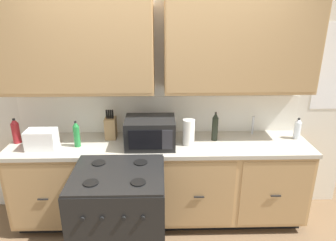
# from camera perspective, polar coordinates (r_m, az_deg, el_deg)

# --- Properties ---
(ground_plane) EXTENTS (8.00, 8.00, 0.00)m
(ground_plane) POSITION_cam_1_polar(r_m,az_deg,el_deg) (3.35, -1.35, -20.73)
(ground_plane) COLOR brown
(wall_unit) EXTENTS (4.18, 0.40, 2.57)m
(wall_unit) POSITION_cam_1_polar(r_m,az_deg,el_deg) (3.08, -1.58, 10.31)
(wall_unit) COLOR silver
(wall_unit) RESTS_ON ground_plane
(counter_run) EXTENTS (3.01, 0.64, 0.91)m
(counter_run) POSITION_cam_1_polar(r_m,az_deg,el_deg) (3.32, -1.38, -11.18)
(counter_run) COLOR black
(counter_run) RESTS_ON ground_plane
(stove_range) EXTENTS (0.76, 0.68, 0.95)m
(stove_range) POSITION_cam_1_polar(r_m,az_deg,el_deg) (2.82, -8.81, -17.82)
(stove_range) COLOR black
(stove_range) RESTS_ON ground_plane
(microwave) EXTENTS (0.48, 0.37, 0.28)m
(microwave) POSITION_cam_1_polar(r_m,az_deg,el_deg) (3.00, -3.32, -2.20)
(microwave) COLOR black
(microwave) RESTS_ON counter_run
(toaster) EXTENTS (0.28, 0.18, 0.19)m
(toaster) POSITION_cam_1_polar(r_m,az_deg,el_deg) (3.19, -22.38, -3.27)
(toaster) COLOR white
(toaster) RESTS_ON counter_run
(knife_block) EXTENTS (0.11, 0.14, 0.31)m
(knife_block) POSITION_cam_1_polar(r_m,az_deg,el_deg) (3.23, -10.57, -1.30)
(knife_block) COLOR #9C794E
(knife_block) RESTS_ON counter_run
(sink_faucet) EXTENTS (0.02, 0.02, 0.20)m
(sink_faucet) POSITION_cam_1_polar(r_m,az_deg,el_deg) (3.41, 15.42, -0.83)
(sink_faucet) COLOR #B2B5BA
(sink_faucet) RESTS_ON counter_run
(paper_towel_roll) EXTENTS (0.12, 0.12, 0.26)m
(paper_towel_roll) POSITION_cam_1_polar(r_m,az_deg,el_deg) (3.03, 3.83, -2.14)
(paper_towel_roll) COLOR white
(paper_towel_roll) RESTS_ON counter_run
(bottle_clear) EXTENTS (0.07, 0.07, 0.22)m
(bottle_clear) POSITION_cam_1_polar(r_m,az_deg,el_deg) (3.44, 22.86, -1.39)
(bottle_clear) COLOR silver
(bottle_clear) RESTS_ON counter_run
(bottle_green) EXTENTS (0.06, 0.06, 0.26)m
(bottle_green) POSITION_cam_1_polar(r_m,az_deg,el_deg) (3.11, -16.57, -2.44)
(bottle_green) COLOR #237A38
(bottle_green) RESTS_ON counter_run
(bottle_red) EXTENTS (0.08, 0.08, 0.26)m
(bottle_red) POSITION_cam_1_polar(r_m,az_deg,el_deg) (3.42, -26.38, -1.75)
(bottle_red) COLOR maroon
(bottle_red) RESTS_ON counter_run
(bottle_dark) EXTENTS (0.06, 0.06, 0.30)m
(bottle_dark) POSITION_cam_1_polar(r_m,az_deg,el_deg) (3.15, 8.71, -1.14)
(bottle_dark) COLOR black
(bottle_dark) RESTS_ON counter_run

